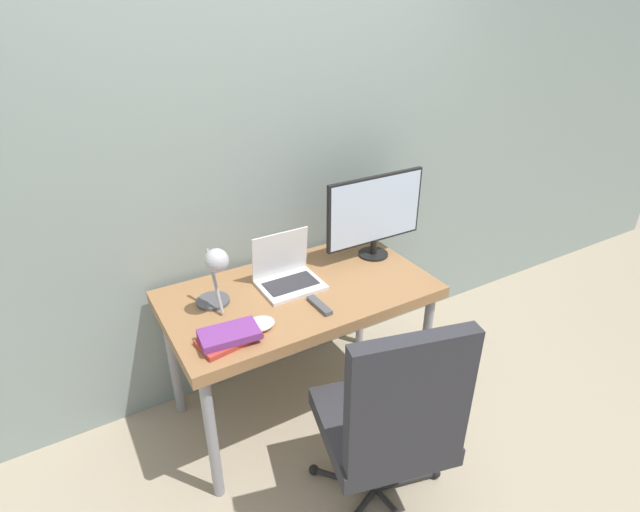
# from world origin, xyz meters

# --- Properties ---
(ground_plane) EXTENTS (12.00, 12.00, 0.00)m
(ground_plane) POSITION_xyz_m (0.00, 0.00, 0.00)
(ground_plane) COLOR tan
(wall_back) EXTENTS (8.00, 0.05, 2.60)m
(wall_back) POSITION_xyz_m (0.00, 0.80, 1.30)
(wall_back) COLOR gray
(wall_back) RESTS_ON ground_plane
(desk) EXTENTS (1.34, 0.73, 0.77)m
(desk) POSITION_xyz_m (0.00, 0.37, 0.70)
(desk) COLOR #996B42
(desk) RESTS_ON ground_plane
(laptop) EXTENTS (0.31, 0.25, 0.26)m
(laptop) POSITION_xyz_m (-0.02, 0.45, 0.83)
(laptop) COLOR silver
(laptop) RESTS_ON desk
(monitor) EXTENTS (0.60, 0.17, 0.47)m
(monitor) POSITION_xyz_m (0.54, 0.48, 1.03)
(monitor) COLOR black
(monitor) RESTS_ON desk
(desk_lamp) EXTENTS (0.16, 0.26, 0.34)m
(desk_lamp) POSITION_xyz_m (-0.41, 0.38, 0.99)
(desk_lamp) COLOR #4C4C51
(desk_lamp) RESTS_ON desk
(office_chair) EXTENTS (0.64, 0.65, 1.07)m
(office_chair) POSITION_xyz_m (0.00, -0.41, 0.57)
(office_chair) COLOR black
(office_chair) RESTS_ON ground_plane
(book_stack) EXTENTS (0.28, 0.19, 0.06)m
(book_stack) POSITION_xyz_m (-0.46, 0.15, 0.80)
(book_stack) COLOR #B2382D
(book_stack) RESTS_ON desk
(tv_remote) EXTENTS (0.05, 0.17, 0.02)m
(tv_remote) POSITION_xyz_m (0.01, 0.18, 0.78)
(tv_remote) COLOR #4C4C51
(tv_remote) RESTS_ON desk
(game_controller) EXTENTS (0.14, 0.11, 0.04)m
(game_controller) POSITION_xyz_m (-0.30, 0.17, 0.79)
(game_controller) COLOR white
(game_controller) RESTS_ON desk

